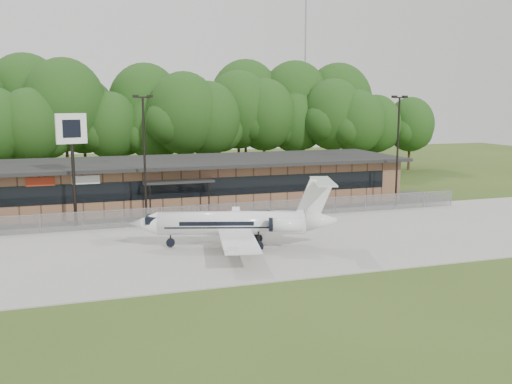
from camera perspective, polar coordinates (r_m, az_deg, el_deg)
name	(u,v)px	position (r m, az deg, el deg)	size (l,w,h in m)	color
ground	(274,277)	(32.50, 1.81, -8.46)	(160.00, 160.00, 0.00)	#374A1A
apron	(235,243)	(39.81, -2.12, -5.07)	(64.00, 18.00, 0.08)	#9E9B93
parking_lot	(199,212)	(50.70, -5.70, -2.00)	(50.00, 9.00, 0.06)	#383835
terminal	(189,181)	(54.63, -6.74, 1.07)	(41.00, 11.65, 4.30)	brown
fence	(211,213)	(46.25, -4.51, -2.14)	(46.00, 0.04, 1.52)	gray
treeline	(159,119)	(71.92, -9.69, 7.22)	(72.00, 12.00, 15.00)	#133B12
radio_mast	(305,81)	(83.74, 4.91, 11.01)	(0.20, 0.20, 25.00)	gray
light_pole_mid	(144,149)	(46.10, -11.11, 4.22)	(1.55, 0.30, 10.23)	black
light_pole_right	(398,143)	(53.95, 14.00, 4.82)	(1.55, 0.30, 10.23)	black
business_jet	(239,224)	(38.06, -1.68, -3.20)	(13.83, 12.40, 4.69)	white
pole_sign	(72,141)	(46.00, -17.94, 4.91)	(2.31, 0.82, 8.84)	black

